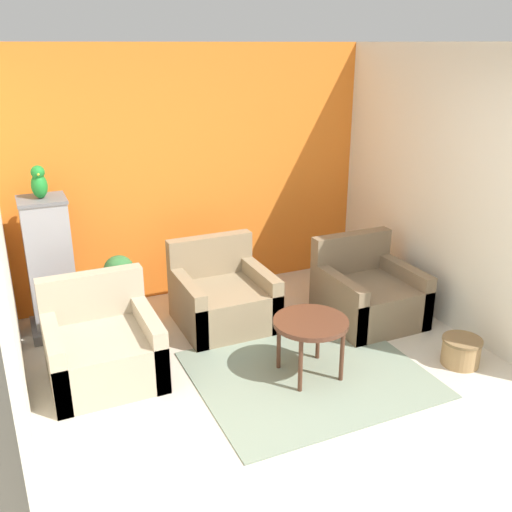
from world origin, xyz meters
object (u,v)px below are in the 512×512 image
potted_plant (120,284)px  armchair_right (367,295)px  coffee_table (311,326)px  armchair_middle (222,299)px  wicker_basket (461,350)px  parrot (39,183)px  birdcage (51,269)px  armchair_left (102,348)px

potted_plant → armchair_right: bearing=-23.1°
coffee_table → armchair_middle: (-0.31, 1.18, -0.19)m
coffee_table → armchair_middle: size_ratio=0.71×
wicker_basket → armchair_middle: bearing=135.3°
potted_plant → wicker_basket: size_ratio=2.06×
armchair_middle → wicker_basket: bearing=-44.7°
coffee_table → parrot: (-1.82, 1.67, 1.00)m
birdcage → potted_plant: size_ratio=1.90×
coffee_table → armchair_right: 1.24m
birdcage → wicker_basket: size_ratio=3.92×
armchair_left → potted_plant: size_ratio=1.25×
potted_plant → birdcage: bearing=175.3°
coffee_table → armchair_left: armchair_left is taller
armchair_left → potted_plant: bearing=69.5°
armchair_left → parrot: (-0.26, 0.99, 1.19)m
coffee_table → armchair_right: (1.03, 0.67, -0.19)m
potted_plant → coffee_table: bearing=-53.3°
coffee_table → wicker_basket: size_ratio=1.82×
armchair_middle → birdcage: 1.63m
armchair_left → potted_plant: 1.01m
birdcage → armchair_right: bearing=-19.5°
birdcage → parrot: parrot is taller
coffee_table → parrot: parrot is taller
armchair_left → birdcage: size_ratio=0.66×
armchair_left → wicker_basket: armchair_left is taller
coffee_table → wicker_basket: (1.27, -0.39, -0.32)m
armchair_right → armchair_middle: same height
armchair_right → potted_plant: size_ratio=1.25×
coffee_table → armchair_right: bearing=32.9°
armchair_right → birdcage: (-2.85, 1.01, 0.38)m
armchair_right → armchair_middle: size_ratio=1.00×
armchair_middle → parrot: 1.98m
parrot → wicker_basket: parrot is taller
parrot → armchair_right: bearing=-19.5°
armchair_right → armchair_middle: (-1.34, 0.51, 0.00)m
armchair_middle → potted_plant: 1.01m
birdcage → parrot: (0.00, 0.00, 0.82)m
coffee_table → potted_plant: 2.02m
parrot → armchair_left: bearing=-75.4°
armchair_middle → potted_plant: bearing=153.7°
armchair_left → armchair_right: 2.59m
parrot → wicker_basket: bearing=-33.7°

